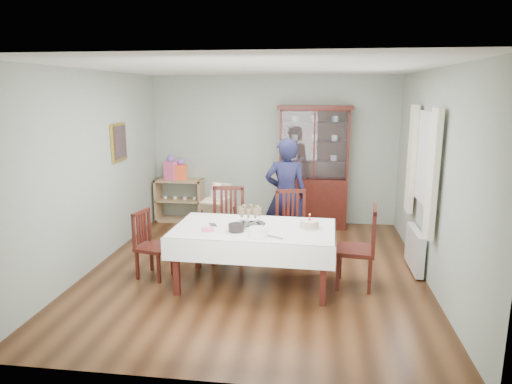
% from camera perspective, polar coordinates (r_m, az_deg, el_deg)
% --- Properties ---
extents(floor, '(5.00, 5.00, 0.00)m').
position_cam_1_polar(floor, '(6.37, -0.06, -9.75)').
color(floor, '#593319').
rests_on(floor, ground).
extents(room_shell, '(5.00, 5.00, 5.00)m').
position_cam_1_polar(room_shell, '(6.47, 0.55, 6.19)').
color(room_shell, '#9EAA99').
rests_on(room_shell, floor).
extents(dining_table, '(2.04, 1.21, 0.76)m').
position_cam_1_polar(dining_table, '(5.79, -0.23, -8.00)').
color(dining_table, '#461811').
rests_on(dining_table, floor).
extents(china_cabinet, '(1.30, 0.48, 2.18)m').
position_cam_1_polar(china_cabinet, '(8.21, 7.21, 3.34)').
color(china_cabinet, '#461811').
rests_on(china_cabinet, floor).
extents(sideboard, '(0.90, 0.38, 0.80)m').
position_cam_1_polar(sideboard, '(8.75, -9.52, -1.00)').
color(sideboard, tan).
rests_on(sideboard, floor).
extents(picture_frame, '(0.04, 0.48, 0.58)m').
position_cam_1_polar(picture_frame, '(7.33, -16.77, 5.98)').
color(picture_frame, gold).
rests_on(picture_frame, room_shell).
extents(window, '(0.04, 1.02, 1.22)m').
position_cam_1_polar(window, '(6.38, 20.55, 3.92)').
color(window, white).
rests_on(window, room_shell).
extents(curtain_left, '(0.07, 0.30, 1.55)m').
position_cam_1_polar(curtain_left, '(5.78, 21.24, 2.05)').
color(curtain_left, silver).
rests_on(curtain_left, room_shell).
extents(curtain_right, '(0.07, 0.30, 1.55)m').
position_cam_1_polar(curtain_right, '(6.98, 18.89, 3.88)').
color(curtain_right, silver).
rests_on(curtain_right, room_shell).
extents(radiator, '(0.10, 0.80, 0.55)m').
position_cam_1_polar(radiator, '(6.65, 19.22, -6.77)').
color(radiator, white).
rests_on(radiator, floor).
extents(chair_far_left, '(0.52, 0.52, 1.06)m').
position_cam_1_polar(chair_far_left, '(6.65, -3.53, -5.93)').
color(chair_far_left, '#461811').
rests_on(chair_far_left, floor).
extents(chair_far_right, '(0.55, 0.55, 1.02)m').
position_cam_1_polar(chair_far_right, '(6.62, 4.54, -6.14)').
color(chair_far_right, '#461811').
rests_on(chair_far_right, floor).
extents(chair_end_left, '(0.48, 0.48, 0.89)m').
position_cam_1_polar(chair_end_left, '(6.23, -12.68, -8.01)').
color(chair_end_left, '#461811').
rests_on(chair_end_left, floor).
extents(chair_end_right, '(0.52, 0.52, 1.04)m').
position_cam_1_polar(chair_end_right, '(5.91, 12.43, -8.67)').
color(chair_end_right, '#461811').
rests_on(chair_end_right, floor).
extents(woman, '(0.67, 0.48, 1.74)m').
position_cam_1_polar(woman, '(6.94, 3.74, -0.39)').
color(woman, black).
rests_on(woman, floor).
extents(high_chair, '(0.56, 0.56, 1.01)m').
position_cam_1_polar(high_chair, '(7.35, -4.76, -3.52)').
color(high_chair, black).
rests_on(high_chair, floor).
extents(champagne_tray, '(0.40, 0.40, 0.24)m').
position_cam_1_polar(champagne_tray, '(5.74, -0.78, -3.46)').
color(champagne_tray, silver).
rests_on(champagne_tray, dining_table).
extents(birthday_cake, '(0.27, 0.27, 0.19)m').
position_cam_1_polar(birthday_cake, '(5.67, 6.69, -4.03)').
color(birthday_cake, white).
rests_on(birthday_cake, dining_table).
extents(plate_stack_dark, '(0.23, 0.23, 0.09)m').
position_cam_1_polar(plate_stack_dark, '(5.51, -2.49, -4.47)').
color(plate_stack_dark, black).
rests_on(plate_stack_dark, dining_table).
extents(plate_stack_white, '(0.26, 0.26, 0.10)m').
position_cam_1_polar(plate_stack_white, '(5.34, 0.28, -5.00)').
color(plate_stack_white, white).
rests_on(plate_stack_white, dining_table).
extents(napkin_stack, '(0.18, 0.18, 0.02)m').
position_cam_1_polar(napkin_stack, '(5.57, -6.02, -4.72)').
color(napkin_stack, '#FE5D93').
rests_on(napkin_stack, dining_table).
extents(cutlery, '(0.15, 0.18, 0.01)m').
position_cam_1_polar(cutlery, '(5.79, -5.74, -4.09)').
color(cutlery, silver).
rests_on(cutlery, dining_table).
extents(cake_knife, '(0.27, 0.17, 0.01)m').
position_cam_1_polar(cake_knife, '(5.31, 2.05, -5.59)').
color(cake_knife, silver).
rests_on(cake_knife, dining_table).
extents(gift_bag_pink, '(0.29, 0.24, 0.46)m').
position_cam_1_polar(gift_bag_pink, '(8.65, -10.56, 2.89)').
color(gift_bag_pink, '#FE5D93').
rests_on(gift_bag_pink, sideboard).
extents(gift_bag_orange, '(0.25, 0.20, 0.40)m').
position_cam_1_polar(gift_bag_orange, '(8.60, -9.35, 2.70)').
color(gift_bag_orange, '#FF5728').
rests_on(gift_bag_orange, sideboard).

